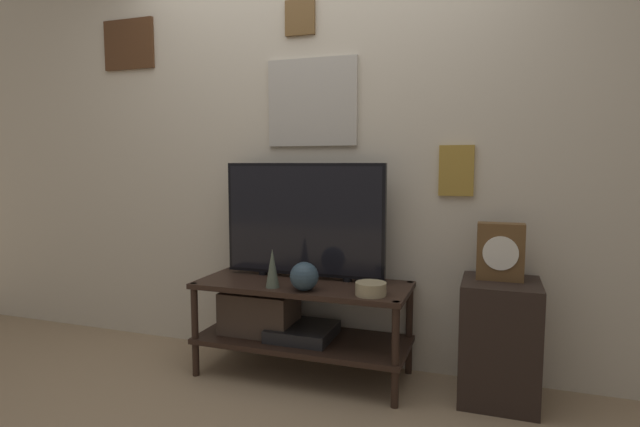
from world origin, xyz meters
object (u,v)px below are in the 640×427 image
(mantel_clock, at_px, (500,252))
(television, at_px, (304,220))
(vase_round_glass, at_px, (304,276))
(vase_slim_bronze, at_px, (272,268))
(vase_wide_bowl, at_px, (371,289))

(mantel_clock, bearing_deg, television, 178.48)
(vase_round_glass, xyz_separation_m, mantel_clock, (0.99, 0.24, 0.15))
(vase_slim_bronze, bearing_deg, television, 72.81)
(vase_slim_bronze, distance_m, mantel_clock, 1.21)
(vase_wide_bowl, xyz_separation_m, vase_round_glass, (-0.36, -0.02, 0.04))
(television, height_order, mantel_clock, television)
(vase_round_glass, distance_m, mantel_clock, 1.03)
(vase_slim_bronze, xyz_separation_m, mantel_clock, (1.18, 0.24, 0.12))
(television, distance_m, vase_slim_bronze, 0.37)
(television, xyz_separation_m, vase_slim_bronze, (-0.08, -0.27, -0.24))
(vase_wide_bowl, xyz_separation_m, mantel_clock, (0.63, 0.22, 0.20))
(vase_wide_bowl, distance_m, mantel_clock, 0.69)
(vase_wide_bowl, bearing_deg, mantel_clock, 19.19)
(vase_round_glass, bearing_deg, television, 111.48)
(television, height_order, vase_round_glass, television)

